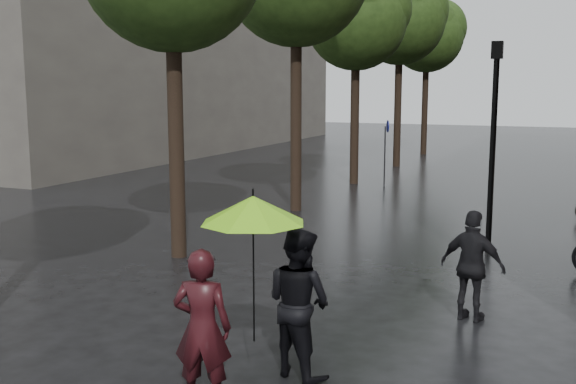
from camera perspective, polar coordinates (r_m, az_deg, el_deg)
The scene contains 7 objects.
bg_building at distance 41.84m, azimuth -14.86°, elevation 13.30°, with size 16.00×30.00×14.00m, color #47423D.
person_burgundy at distance 7.75m, azimuth -7.27°, elevation -11.35°, with size 0.67×0.44×1.83m, color black.
person_black at distance 8.48m, azimuth 0.91°, elevation -9.30°, with size 0.92×0.71×1.89m, color black.
lime_umbrella at distance 7.71m, azimuth -2.98°, elevation -1.49°, with size 1.24×1.24×1.82m.
pedestrian_walking at distance 10.78m, azimuth 15.36°, elevation -6.06°, with size 1.02×0.42×1.73m, color black.
lamp_post at distance 15.44m, azimuth 17.02°, elevation 5.46°, with size 0.23×0.23×4.56m.
cycle_sign at distance 24.55m, azimuth 8.30°, elevation 4.14°, with size 0.13×0.44×2.40m.
Camera 1 is at (3.59, -4.93, 3.59)m, focal length 42.00 mm.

